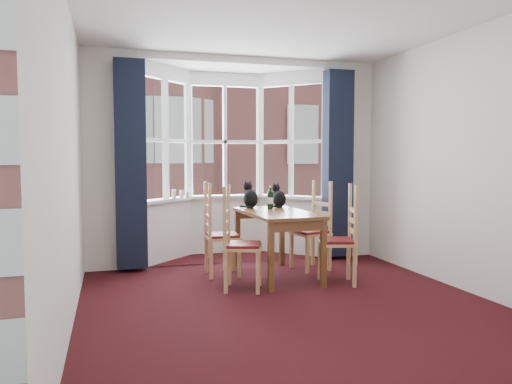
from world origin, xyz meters
name	(u,v)px	position (x,y,z in m)	size (l,w,h in m)	color
floor	(295,309)	(0.00, 0.00, 0.00)	(4.50, 4.50, 0.00)	black
ceiling	(297,8)	(0.00, 0.00, 2.80)	(4.50, 4.50, 0.00)	white
wall_left	(68,163)	(-2.00, 0.00, 1.40)	(4.50, 4.50, 0.00)	silver
wall_right	(475,161)	(2.00, 0.00, 1.40)	(4.50, 4.50, 0.00)	silver
wall_near	(457,166)	(0.00, -2.25, 1.40)	(4.00, 4.00, 0.00)	silver
wall_back_pier_left	(111,161)	(-1.65, 2.25, 1.40)	(0.70, 0.12, 2.80)	silver
wall_back_pier_right	(347,160)	(1.65, 2.25, 1.40)	(0.70, 0.12, 2.80)	silver
bay_window	(229,160)	(0.00, 2.75, 1.40)	(2.76, 0.94, 2.80)	white
curtain_left	(131,165)	(-1.42, 2.07, 1.35)	(0.38, 0.22, 2.60)	black
curtain_right	(338,164)	(1.42, 2.07, 1.35)	(0.38, 0.22, 2.60)	black
dining_table	(277,220)	(0.24, 1.26, 0.69)	(0.77, 1.37, 0.80)	brown
chair_left_near	(235,247)	(-0.38, 0.86, 0.47)	(0.52, 0.53, 0.92)	tan
chair_left_far	(215,237)	(-0.45, 1.56, 0.47)	(0.42, 0.43, 0.92)	tan
chair_right_near	(345,243)	(0.89, 0.76, 0.47)	(0.50, 0.51, 0.92)	tan
chair_right_far	(316,232)	(0.88, 1.56, 0.47)	(0.48, 0.50, 0.92)	tan
cat_left	(250,197)	(0.06, 1.80, 0.93)	(0.22, 0.28, 0.36)	black
cat_right	(279,198)	(0.44, 1.75, 0.92)	(0.22, 0.27, 0.32)	black
wine_bottle	(270,199)	(0.24, 1.53, 0.92)	(0.07, 0.07, 0.29)	black
candle_tall	(174,194)	(-0.82, 2.60, 0.93)	(0.06, 0.06, 0.12)	white
candle_short	(182,194)	(-0.71, 2.63, 0.93)	(0.06, 0.06, 0.11)	white
candle_extra	(187,194)	(-0.63, 2.65, 0.92)	(0.05, 0.05, 0.10)	white
street	(136,260)	(0.00, 32.25, -6.00)	(80.00, 80.00, 0.00)	#333335
tenement_building	(158,153)	(0.00, 14.01, 1.60)	(18.40, 7.80, 15.20)	#93534C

